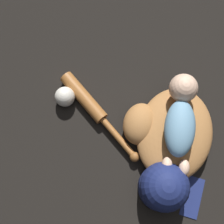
# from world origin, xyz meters

# --- Properties ---
(ground_plane) EXTENTS (6.00, 6.00, 0.00)m
(ground_plane) POSITION_xyz_m (0.00, 0.00, 0.00)
(ground_plane) COLOR black
(baseball_glove) EXTENTS (0.37, 0.35, 0.10)m
(baseball_glove) POSITION_xyz_m (0.00, 0.04, 0.05)
(baseball_glove) COLOR #A8703D
(baseball_glove) RESTS_ON ground
(baby_figure) EXTENTS (0.35, 0.12, 0.10)m
(baby_figure) POSITION_xyz_m (0.04, 0.02, 0.14)
(baby_figure) COLOR #6693B2
(baby_figure) RESTS_ON baseball_glove
(baseball_bat) EXTENTS (0.30, 0.36, 0.05)m
(baseball_bat) POSITION_xyz_m (0.05, 0.34, 0.03)
(baseball_bat) COLOR #9E602D
(baseball_bat) RESTS_ON ground
(baseball) EXTENTS (0.08, 0.08, 0.08)m
(baseball) POSITION_xyz_m (0.07, 0.44, 0.04)
(baseball) COLOR silver
(baseball) RESTS_ON ground
(baseball_cap) EXTENTS (0.17, 0.24, 0.17)m
(baseball_cap) POSITION_xyz_m (-0.20, 0.03, 0.07)
(baseball_cap) COLOR navy
(baseball_cap) RESTS_ON ground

